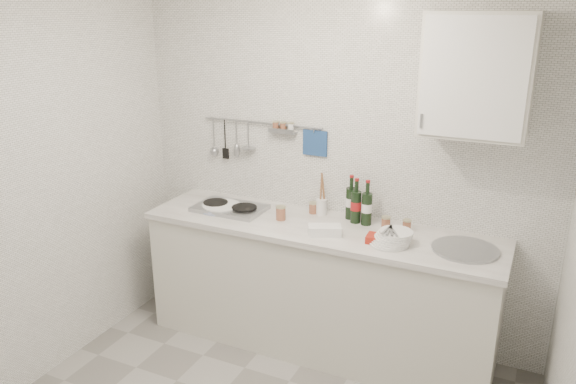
% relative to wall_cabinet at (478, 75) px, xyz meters
% --- Properties ---
extents(back_wall, '(3.00, 0.02, 2.50)m').
position_rel_wall_cabinet_xyz_m(back_wall, '(-0.90, 0.18, -0.70)').
color(back_wall, silver).
rests_on(back_wall, floor).
extents(wall_left, '(0.02, 2.80, 2.50)m').
position_rel_wall_cabinet_xyz_m(wall_left, '(-2.40, -1.22, -0.70)').
color(wall_left, silver).
rests_on(wall_left, floor).
extents(counter, '(2.44, 0.64, 0.96)m').
position_rel_wall_cabinet_xyz_m(counter, '(-0.89, -0.12, -1.52)').
color(counter, beige).
rests_on(counter, floor).
extents(wall_rail, '(0.98, 0.09, 0.34)m').
position_rel_wall_cabinet_xyz_m(wall_rail, '(-1.50, 0.15, -0.52)').
color(wall_rail, '#93969B').
rests_on(wall_rail, back_wall).
extents(wall_cabinet, '(0.60, 0.38, 0.70)m').
position_rel_wall_cabinet_xyz_m(wall_cabinet, '(0.00, 0.00, 0.00)').
color(wall_cabinet, beige).
rests_on(wall_cabinet, back_wall).
extents(plate_stack_hob, '(0.29, 0.29, 0.04)m').
position_rel_wall_cabinet_xyz_m(plate_stack_hob, '(-1.67, -0.14, -1.01)').
color(plate_stack_hob, '#4A63A9').
rests_on(plate_stack_hob, counter).
extents(plate_stack_sink, '(0.26, 0.25, 0.09)m').
position_rel_wall_cabinet_xyz_m(plate_stack_sink, '(-0.38, -0.21, -0.99)').
color(plate_stack_sink, white).
rests_on(plate_stack_sink, counter).
extents(wine_bottles, '(0.21, 0.14, 0.31)m').
position_rel_wall_cabinet_xyz_m(wine_bottles, '(-0.69, 0.05, -0.87)').
color(wine_bottles, black).
rests_on(wine_bottles, counter).
extents(butter_dish, '(0.24, 0.18, 0.06)m').
position_rel_wall_cabinet_xyz_m(butter_dish, '(-0.81, -0.26, -1.00)').
color(butter_dish, white).
rests_on(butter_dish, counter).
extents(strawberry_punnet, '(0.12, 0.12, 0.05)m').
position_rel_wall_cabinet_xyz_m(strawberry_punnet, '(-0.48, -0.23, -1.01)').
color(strawberry_punnet, '#B82F14').
rests_on(strawberry_punnet, counter).
extents(utensil_crock, '(0.08, 0.08, 0.31)m').
position_rel_wall_cabinet_xyz_m(utensil_crock, '(-0.97, 0.08, -0.96)').
color(utensil_crock, white).
rests_on(utensil_crock, counter).
extents(jar_a, '(0.07, 0.07, 0.08)m').
position_rel_wall_cabinet_xyz_m(jar_a, '(-1.03, 0.08, -0.99)').
color(jar_a, brown).
rests_on(jar_a, counter).
extents(jar_b, '(0.06, 0.06, 0.08)m').
position_rel_wall_cabinet_xyz_m(jar_b, '(-0.35, 0.03, -0.99)').
color(jar_b, brown).
rests_on(jar_b, counter).
extents(jar_c, '(0.06, 0.06, 0.08)m').
position_rel_wall_cabinet_xyz_m(jar_c, '(-0.48, 0.02, -0.99)').
color(jar_c, brown).
rests_on(jar_c, counter).
extents(jar_d, '(0.07, 0.07, 0.10)m').
position_rel_wall_cabinet_xyz_m(jar_d, '(-1.18, -0.14, -0.98)').
color(jar_d, brown).
rests_on(jar_d, counter).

